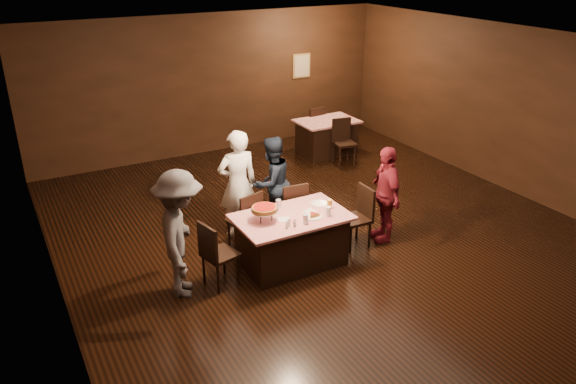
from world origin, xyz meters
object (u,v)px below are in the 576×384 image
object	(u,v)px
chair_far_left	(244,220)
glass_amber	(329,204)
diner_red_shirt	(386,194)
glass_front_right	(328,211)
chair_back_near	(344,142)
chair_end_left	(220,253)
diner_navy_hoodie	(272,183)
diner_white_jacket	(238,184)
chair_far_right	(290,209)
glass_front_left	(306,219)
glass_back	(278,204)
diner_grey_knit	(180,234)
plate_empty	(319,204)
chair_end_right	(355,218)
back_table	(326,137)
main_table	(292,240)
pizza_stand	(264,209)

from	to	relation	value
chair_far_left	glass_amber	bearing A→B (deg)	126.91
diner_red_shirt	glass_front_right	bearing A→B (deg)	-63.26
diner_red_shirt	glass_front_right	size ratio (longest dim) A/B	10.96
chair_back_near	glass_amber	distance (m)	3.91
diner_red_shirt	glass_front_right	distance (m)	1.21
chair_end_left	glass_amber	bearing A→B (deg)	-104.34
chair_end_left	glass_amber	size ratio (longest dim) A/B	6.79
diner_navy_hoodie	chair_far_left	bearing A→B (deg)	15.92
chair_end_left	diner_white_jacket	world-z (taller)	diner_white_jacket
diner_white_jacket	chair_far_right	bearing A→B (deg)	151.35
glass_front_left	glass_front_right	xyz separation A→B (m)	(0.40, 0.05, 0.00)
glass_amber	glass_back	distance (m)	0.74
diner_grey_knit	diner_red_shirt	size ratio (longest dim) A/B	1.13
glass_front_right	glass_front_left	bearing A→B (deg)	-172.87
chair_far_right	diner_grey_knit	world-z (taller)	diner_grey_knit
plate_empty	chair_far_left	bearing A→B (deg)	147.72
chair_end_right	glass_amber	world-z (taller)	chair_end_right
diner_navy_hoodie	glass_front_left	xyz separation A→B (m)	(-0.26, -1.51, 0.07)
back_table	chair_end_left	distance (m)	5.53
back_table	chair_end_right	world-z (taller)	chair_end_right
chair_far_left	glass_back	distance (m)	0.68
chair_far_left	back_table	bearing A→B (deg)	-152.95
glass_front_left	chair_far_right	bearing A→B (deg)	71.57
diner_grey_knit	glass_front_left	bearing A→B (deg)	-80.21
chair_far_right	glass_front_right	distance (m)	1.07
main_table	pizza_stand	size ratio (longest dim) A/B	4.21
chair_back_near	glass_front_left	xyz separation A→B (m)	(-2.92, -3.33, 0.37)
pizza_stand	glass_amber	xyz separation A→B (m)	(1.00, -0.10, -0.11)
chair_far_right	glass_front_right	xyz separation A→B (m)	(0.05, -1.00, 0.37)
diner_red_shirt	glass_front_right	xyz separation A→B (m)	(-1.19, -0.22, 0.07)
back_table	diner_navy_hoodie	bearing A→B (deg)	-136.59
chair_end_right	diner_red_shirt	world-z (taller)	diner_red_shirt
diner_navy_hoodie	diner_red_shirt	world-z (taller)	diner_red_shirt
chair_end_left	chair_end_right	world-z (taller)	same
chair_far_right	plate_empty	distance (m)	0.69
chair_end_right	diner_white_jacket	world-z (taller)	diner_white_jacket
glass_front_left	diner_navy_hoodie	bearing A→B (deg)	80.23
diner_navy_hoodie	glass_front_right	distance (m)	1.47
main_table	plate_empty	bearing A→B (deg)	15.26
chair_end_left	glass_amber	distance (m)	1.74
plate_empty	glass_front_right	size ratio (longest dim) A/B	1.79
diner_grey_knit	diner_white_jacket	bearing A→B (deg)	-27.45
diner_navy_hoodie	back_table	bearing A→B (deg)	-153.79
diner_white_jacket	chair_end_right	bearing A→B (deg)	143.45
plate_empty	glass_front_right	distance (m)	0.42
main_table	chair_far_left	size ratio (longest dim) A/B	1.68
chair_end_left	chair_back_near	bearing A→B (deg)	-65.99
chair_back_near	glass_front_left	bearing A→B (deg)	-121.16
diner_red_shirt	glass_front_left	xyz separation A→B (m)	(-1.59, -0.27, 0.07)
chair_far_right	pizza_stand	bearing A→B (deg)	45.34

